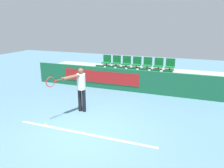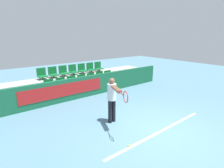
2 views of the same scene
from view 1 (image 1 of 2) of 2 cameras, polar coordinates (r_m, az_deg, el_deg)
The scene contains 21 objects.
ground_plane at distance 6.53m, azimuth -7.74°, elevation -12.77°, with size 30.00×30.00×0.00m, color slate.
court_baseline at distance 6.55m, azimuth -7.62°, elevation -12.63°, with size 4.37×0.08×0.01m.
barrier_wall at distance 10.09m, azimuth 3.69°, elevation 1.02°, with size 9.56×0.14×1.04m.
bleacher_tier_front at distance 10.71m, azimuth 4.79°, elevation 0.08°, with size 9.16×1.02×0.39m.
bleacher_tier_middle at distance 11.61m, azimuth 6.22°, elevation 2.30°, with size 9.16×1.02×0.78m.
stadium_chair_0 at distance 11.29m, azimuth -3.37°, elevation 3.26°, with size 0.45×0.37×0.57m.
stadium_chair_1 at distance 11.07m, azimuth -0.67°, elevation 3.03°, with size 0.45×0.37×0.57m.
stadium_chair_2 at distance 10.88m, azimuth 2.13°, elevation 2.79°, with size 0.45×0.37×0.57m.
stadium_chair_3 at distance 10.72m, azimuth 5.03°, elevation 2.53°, with size 0.45×0.37×0.57m.
stadium_chair_4 at distance 10.58m, azimuth 8.01°, elevation 2.26°, with size 0.45×0.37×0.57m.
stadium_chair_5 at distance 10.47m, azimuth 11.05°, elevation 1.98°, with size 0.45×0.37×0.57m.
stadium_chair_6 at distance 10.40m, azimuth 14.15°, elevation 1.68°, with size 0.45×0.37×0.57m.
stadium_chair_7 at distance 12.13m, azimuth -1.43°, elevation 6.06°, with size 0.45×0.37×0.57m.
stadium_chair_8 at distance 11.93m, azimuth 1.13°, elevation 5.90°, with size 0.45×0.37×0.57m.
stadium_chair_9 at distance 11.75m, azimuth 3.76°, elevation 5.71°, with size 0.45×0.37×0.57m.
stadium_chair_10 at distance 11.60m, azimuth 6.47°, elevation 5.51°, with size 0.45×0.37×0.57m.
stadium_chair_11 at distance 11.47m, azimuth 9.24°, elevation 5.29°, with size 0.45×0.37×0.57m.
stadium_chair_12 at distance 11.38m, azimuth 12.07°, elevation 5.05°, with size 0.45×0.37×0.57m.
stadium_chair_13 at distance 11.31m, azimuth 14.93°, elevation 4.79°, with size 0.45×0.37×0.57m.
tennis_player at distance 7.67m, azimuth -8.47°, elevation -0.48°, with size 0.64×1.45×1.59m.
tennis_ball at distance 7.21m, azimuth -16.83°, elevation -10.12°, with size 0.07×0.07×0.07m.
Camera 1 is at (2.82, -4.99, 3.13)m, focal length 35.00 mm.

